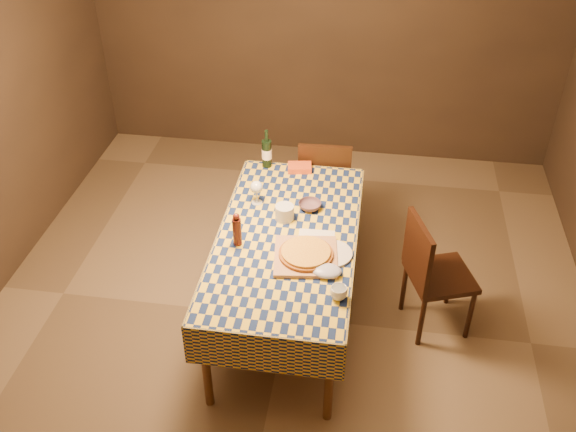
{
  "coord_description": "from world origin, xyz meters",
  "views": [
    {
      "loc": [
        0.5,
        -3.36,
        3.43
      ],
      "look_at": [
        0.0,
        0.05,
        0.9
      ],
      "focal_mm": 40.0,
      "sensor_mm": 36.0,
      "label": 1
    }
  ],
  "objects": [
    {
      "name": "room",
      "position": [
        0.0,
        0.0,
        1.35
      ],
      "size": [
        5.0,
        5.1,
        2.7
      ],
      "color": "brown",
      "rests_on": "ground"
    },
    {
      "name": "dining_table",
      "position": [
        0.0,
        0.0,
        0.69
      ],
      "size": [
        0.94,
        1.84,
        0.77
      ],
      "color": "brown",
      "rests_on": "ground"
    },
    {
      "name": "cutting_board",
      "position": [
        0.15,
        -0.21,
        0.78
      ],
      "size": [
        0.45,
        0.45,
        0.03
      ],
      "primitive_type": "cube",
      "rotation": [
        0.0,
        0.0,
        0.12
      ],
      "color": "#AB7750",
      "rests_on": "dining_table"
    },
    {
      "name": "pizza",
      "position": [
        0.15,
        -0.21,
        0.81
      ],
      "size": [
        0.38,
        0.38,
        0.03
      ],
      "color": "brown",
      "rests_on": "cutting_board"
    },
    {
      "name": "pepper_mill",
      "position": [
        -0.31,
        -0.13,
        0.88
      ],
      "size": [
        0.06,
        0.06,
        0.25
      ],
      "color": "#481710",
      "rests_on": "dining_table"
    },
    {
      "name": "bowl",
      "position": [
        0.11,
        0.34,
        0.8
      ],
      "size": [
        0.2,
        0.2,
        0.05
      ],
      "primitive_type": "imported",
      "rotation": [
        0.0,
        0.0,
        0.32
      ],
      "color": "#593F4B",
      "rests_on": "dining_table"
    },
    {
      "name": "wine_glass",
      "position": [
        -0.27,
        0.35,
        0.9
      ],
      "size": [
        0.09,
        0.09,
        0.18
      ],
      "color": "silver",
      "rests_on": "dining_table"
    },
    {
      "name": "wine_bottle",
      "position": [
        -0.29,
        0.86,
        0.89
      ],
      "size": [
        0.1,
        0.1,
        0.31
      ],
      "color": "black",
      "rests_on": "dining_table"
    },
    {
      "name": "deli_tub",
      "position": [
        -0.04,
        0.19,
        0.82
      ],
      "size": [
        0.14,
        0.14,
        0.11
      ],
      "primitive_type": "cylinder",
      "rotation": [
        0.0,
        0.0,
        -0.12
      ],
      "color": "silver",
      "rests_on": "dining_table"
    },
    {
      "name": "takeout_container",
      "position": [
        -0.03,
        0.84,
        0.79
      ],
      "size": [
        0.2,
        0.15,
        0.05
      ],
      "primitive_type": "cube",
      "rotation": [
        0.0,
        0.0,
        0.15
      ],
      "color": "#C9481A",
      "rests_on": "dining_table"
    },
    {
      "name": "white_plate",
      "position": [
        0.31,
        -0.15,
        0.78
      ],
      "size": [
        0.32,
        0.32,
        0.02
      ],
      "primitive_type": "cylinder",
      "rotation": [
        0.0,
        0.0,
        0.14
      ],
      "color": "silver",
      "rests_on": "dining_table"
    },
    {
      "name": "tumbler",
      "position": [
        0.39,
        -0.55,
        0.81
      ],
      "size": [
        0.12,
        0.12,
        0.08
      ],
      "primitive_type": "imported",
      "rotation": [
        0.0,
        0.0,
        0.15
      ],
      "color": "white",
      "rests_on": "dining_table"
    },
    {
      "name": "flour_patch",
      "position": [
        0.2,
        0.0,
        0.77
      ],
      "size": [
        0.25,
        0.19,
        0.0
      ],
      "primitive_type": "cube",
      "rotation": [
        0.0,
        0.0,
        0.03
      ],
      "color": "silver",
      "rests_on": "dining_table"
    },
    {
      "name": "flour_bag",
      "position": [
        0.3,
        -0.35,
        0.8
      ],
      "size": [
        0.21,
        0.17,
        0.05
      ],
      "primitive_type": "ellipsoid",
      "rotation": [
        0.0,
        0.0,
        0.17
      ],
      "color": "#A1AACE",
      "rests_on": "dining_table"
    },
    {
      "name": "chair_far",
      "position": [
        0.15,
        1.08,
        0.52
      ],
      "size": [
        0.44,
        0.44,
        0.93
      ],
      "color": "black",
      "rests_on": "ground"
    },
    {
      "name": "chair_right",
      "position": [
        0.99,
        0.08,
        0.52
      ],
      "size": [
        0.54,
        0.54,
        0.93
      ],
      "color": "black",
      "rests_on": "ground"
    }
  ]
}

